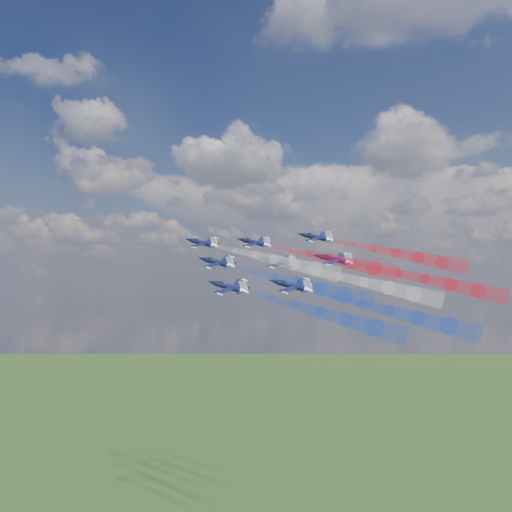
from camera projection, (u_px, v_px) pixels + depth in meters
The scene contains 16 objects.
jet_lead at pixel (203, 243), 163.12m from camera, with size 10.08×12.60×3.36m, color black, non-canonical shape.
trail_lead at pixel (274, 259), 149.69m from camera, with size 4.20×37.80×4.20m, color white, non-canonical shape.
jet_inner_left at pixel (217, 262), 150.03m from camera, with size 10.08×12.60×3.36m, color black, non-canonical shape.
trail_inner_left at pixel (297, 282), 136.60m from camera, with size 4.20×37.80×4.20m, color blue, non-canonical shape.
jet_inner_right at pixel (255, 242), 164.65m from camera, with size 10.08×12.60×3.36m, color black, non-canonical shape.
trail_inner_right at pixel (330, 259), 151.22m from camera, with size 4.20×37.80×4.20m, color red, non-canonical shape.
jet_outer_left at pixel (229, 287), 134.80m from camera, with size 10.08×12.60×3.36m, color black, non-canonical shape.
trail_outer_left at pixel (320, 312), 121.37m from camera, with size 4.20×37.80×4.20m, color blue, non-canonical shape.
jet_center_third at pixel (279, 262), 151.02m from camera, with size 10.08×12.60×3.36m, color black, non-canonical shape.
trail_center_third at pixel (364, 282), 137.59m from camera, with size 4.20×37.80×4.20m, color white, non-canonical shape.
jet_outer_right at pixel (316, 237), 166.82m from camera, with size 10.08×12.60×3.36m, color black, non-canonical shape.
trail_outer_right at pixel (396, 253), 153.39m from camera, with size 4.20×37.80×4.20m, color red, non-canonical shape.
jet_rear_left at pixel (292, 286), 135.17m from camera, with size 10.08×12.60×3.36m, color black, non-canonical shape.
trail_rear_left at pixel (389, 311), 121.74m from camera, with size 4.20×37.80×4.20m, color blue, non-canonical shape.
jet_rear_right at pixel (334, 259), 150.63m from camera, with size 10.08×12.60×3.36m, color black, non-canonical shape.
trail_rear_right at pixel (424, 279), 137.20m from camera, with size 4.20×37.80×4.20m, color red, non-canonical shape.
Camera 1 is at (92.25, -130.79, 118.45)m, focal length 40.07 mm.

